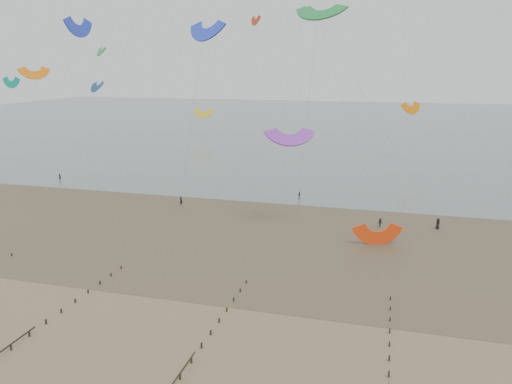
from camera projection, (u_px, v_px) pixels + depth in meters
ground at (180, 324)px, 54.04m from camera, size 500.00×500.00×0.00m
sea_and_shore at (238, 226)px, 87.24m from camera, size 500.00×665.00×0.03m
kitesurfer_lead at (181, 201)px, 99.92m from camera, size 0.78×0.67×1.81m
kitesurfers at (468, 214)px, 91.28m from camera, size 134.11×20.28×1.87m
grounded_kite at (377, 244)px, 78.28m from camera, size 7.91×6.97×3.65m
kites_airborne at (291, 84)px, 127.62m from camera, size 239.41×116.07×39.10m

